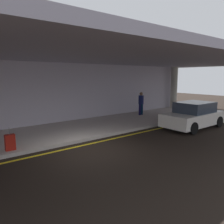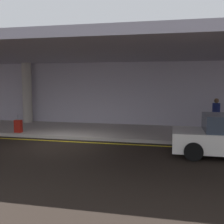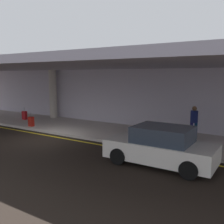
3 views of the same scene
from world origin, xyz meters
TOP-DOWN VIEW (x-y plane):
  - ground_plane at (0.00, 0.00)m, footprint 60.00×60.00m
  - sidewalk at (0.00, 3.10)m, footprint 26.00×4.20m
  - lane_stripe_yellow at (0.00, 0.59)m, footprint 26.00×0.14m
  - support_column_far_left at (-4.00, 4.71)m, footprint 0.58×0.58m
  - ceiling_overhang at (0.00, 2.60)m, footprint 28.00×13.20m
  - terminal_back_wall at (0.00, 5.35)m, footprint 26.00×0.30m
  - traveler_with_luggage at (6.94, 3.85)m, footprint 0.38×0.38m
  - suitcase_upright_primary at (-2.69, 1.41)m, footprint 0.36×0.22m

SIDE VIEW (x-z plane):
  - ground_plane at x=0.00m, z-range 0.00..0.00m
  - lane_stripe_yellow at x=0.00m, z-range 0.00..0.01m
  - sidewalk at x=0.00m, z-range 0.00..0.15m
  - suitcase_upright_primary at x=-2.69m, z-range 0.01..0.91m
  - traveler_with_luggage at x=6.94m, z-range 0.27..1.95m
  - terminal_back_wall at x=0.00m, z-range 0.00..3.80m
  - support_column_far_left at x=-4.00m, z-range 0.15..3.80m
  - ceiling_overhang at x=0.00m, z-range 3.80..4.10m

